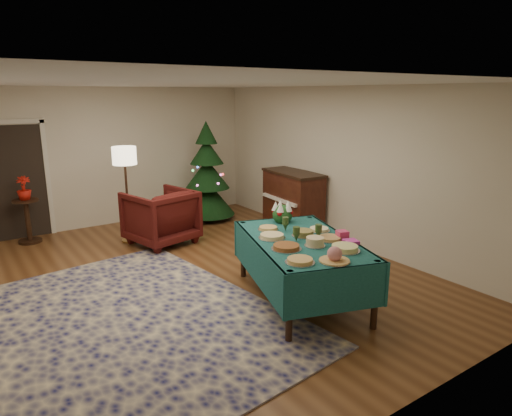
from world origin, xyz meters
TOP-DOWN VIEW (x-y plane):
  - room_shell at (0.00, 0.00)m, footprint 7.00×7.00m
  - doorway at (-1.60, 3.48)m, footprint 1.08×0.04m
  - rug at (-1.19, -0.73)m, footprint 3.64×4.53m
  - buffet_table at (0.89, -1.40)m, footprint 1.80×2.35m
  - platter_0 at (0.34, -2.01)m, footprint 0.32×0.32m
  - platter_1 at (0.66, -2.20)m, footprint 0.34×0.34m
  - platter_2 at (1.01, -2.01)m, footprint 0.35×0.35m
  - platter_3 at (0.49, -1.59)m, footprint 0.36×0.36m
  - platter_4 at (0.84, -1.69)m, footprint 0.25×0.25m
  - platter_5 at (1.15, -1.62)m, footprint 0.32×0.32m
  - platter_6 at (0.60, -1.16)m, footprint 0.34×0.34m
  - platter_7 at (0.99, -1.31)m, footprint 0.30×0.30m
  - platter_8 at (1.30, -1.26)m, footprint 0.28×0.28m
  - platter_9 at (0.78, -0.84)m, footprint 0.28×0.28m
  - goblet_0 at (0.94, -1.00)m, footprint 0.09×0.09m
  - goblet_1 at (1.06, -1.51)m, footprint 0.09×0.09m
  - goblet_2 at (0.77, -1.43)m, footprint 0.09×0.09m
  - napkin_stack at (1.27, -1.86)m, footprint 0.20×0.20m
  - gift_box at (1.30, -1.68)m, footprint 0.16×0.16m
  - centerpiece at (1.17, -0.64)m, footprint 0.29×0.29m
  - armchair at (0.35, 1.74)m, footprint 1.21×1.16m
  - floor_lamp at (-0.08, 2.17)m, footprint 0.41×0.41m
  - side_table at (-1.57, 3.12)m, footprint 0.43×0.43m
  - potted_plant at (-1.57, 3.12)m, footprint 0.23×0.41m
  - christmas_tree at (1.81, 2.70)m, footprint 1.38×1.38m
  - piano at (2.70, 1.00)m, footprint 0.75×1.39m

SIDE VIEW (x-z plane):
  - rug at x=-1.19m, z-range 0.00..0.02m
  - side_table at x=-1.57m, z-range -0.01..0.77m
  - armchair at x=0.35m, z-range 0.00..1.06m
  - piano at x=2.70m, z-range -0.01..1.14m
  - buffet_table at x=0.89m, z-range 0.24..1.05m
  - platter_5 at x=1.15m, z-range 0.81..0.85m
  - platter_8 at x=1.30m, z-range 0.81..0.85m
  - platter_9 at x=0.78m, z-range 0.81..0.85m
  - napkin_stack at x=1.27m, z-range 0.81..0.85m
  - platter_0 at x=0.34m, z-range 0.81..0.86m
  - platter_6 at x=0.60m, z-range 0.81..0.86m
  - platter_3 at x=0.49m, z-range 0.81..0.86m
  - platter_2 at x=1.01m, z-range 0.81..0.87m
  - platter_7 at x=0.99m, z-range 0.81..0.88m
  - platter_4 at x=0.84m, z-range 0.81..0.92m
  - gift_box at x=1.30m, z-range 0.81..0.92m
  - platter_1 at x=0.66m, z-range 0.79..0.97m
  - potted_plant at x=-1.57m, z-range 0.78..1.01m
  - goblet_0 at x=0.94m, z-range 0.82..1.00m
  - goblet_1 at x=1.06m, z-range 0.82..1.00m
  - goblet_2 at x=0.77m, z-range 0.82..1.00m
  - christmas_tree at x=1.81m, z-range -0.10..1.94m
  - centerpiece at x=1.17m, z-range 0.78..1.12m
  - doorway at x=-1.60m, z-range 0.02..2.18m
  - room_shell at x=0.00m, z-range -2.15..4.85m
  - floor_lamp at x=-0.08m, z-range 0.59..2.28m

